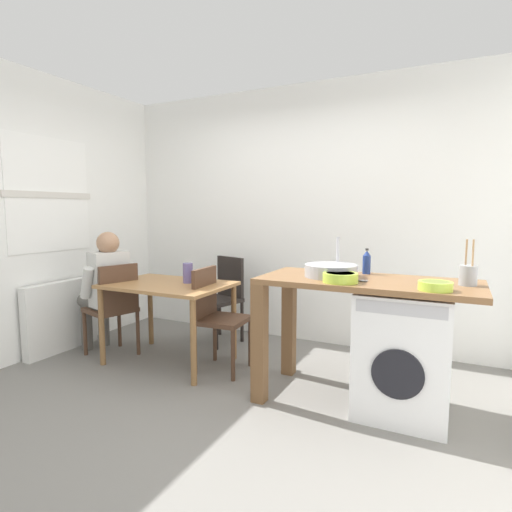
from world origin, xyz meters
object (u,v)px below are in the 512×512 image
Objects in this scene: chair_person_seat at (114,305)px; seated_person at (105,286)px; chair_opposite at (215,313)px; chair_spare_by_wall at (223,294)px; mixing_bowl at (340,277)px; utensil_crock at (468,275)px; colander at (435,285)px; washing_machine at (404,353)px; vase at (188,273)px; bottle_tall_green at (367,262)px; dining_table at (168,294)px.

seated_person reaches higher than chair_person_seat.
chair_opposite is 1.00× the size of chair_spare_by_wall.
seated_person reaches higher than mixing_bowl.
mixing_bowl is 0.79× the size of utensil_crock.
colander is (0.59, -0.02, -0.01)m from mixing_bowl.
chair_opposite reaches higher than washing_machine.
seated_person reaches higher than chair_opposite.
washing_machine is 1.96m from vase.
vase is (0.03, -0.67, 0.32)m from chair_spare_by_wall.
colander reaches higher than vase.
washing_machine is 4.41× the size of bottle_tall_green.
chair_opposite is 1.05× the size of washing_machine.
dining_table is at bearing -146.31° from vase.
chair_opposite is at bearing -63.72° from chair_person_seat.
chair_person_seat is at bearing -178.68° from washing_machine.
bottle_tall_green reaches higher than chair_person_seat.
colander is (-0.18, -0.27, -0.04)m from utensil_crock.
chair_opposite is 0.81m from chair_spare_by_wall.
dining_table is at bearing 179.78° from utensil_crock.
chair_opposite is 1.20m from seated_person.
chair_person_seat is at bearing -162.39° from vase.
bottle_tall_green is (1.62, -0.58, 0.50)m from chair_spare_by_wall.
bottle_tall_green is 0.83× the size of mixing_bowl.
chair_spare_by_wall is at bearing 80.98° from dining_table.
seated_person is at bearing -179.73° from washing_machine.
bottle_tall_green reaches higher than chair_spare_by_wall.
utensil_crock is at bearing 178.78° from chair_spare_by_wall.
chair_spare_by_wall reaches higher than dining_table.
mixing_bowl reaches higher than vase.
utensil_crock reaches higher than dining_table.
colander is at bearing -76.94° from seated_person.
mixing_bowl is (2.20, -0.14, 0.45)m from chair_person_seat.
mixing_bowl is at bearing -8.90° from dining_table.
seated_person is (-0.15, 0.05, 0.16)m from chair_person_seat.
vase is (0.85, 0.17, 0.16)m from seated_person.
dining_table is at bearing 178.28° from washing_machine.
chair_opposite is (1.02, 0.17, 0.00)m from chair_person_seat.
bottle_tall_green is 0.65× the size of utensil_crock.
seated_person is at bearing 176.03° from colander.
vase reaches higher than chair_opposite.
chair_opposite is at bearing 5.41° from dining_table.
seated_person is at bearing -88.04° from chair_opposite.
vase is at bearing -176.62° from bottle_tall_green.
washing_machine is (2.06, -0.06, -0.21)m from dining_table.
chair_person_seat is 4.62× the size of bottle_tall_green.
utensil_crock is at bearing 8.10° from washing_machine.
colander is at bearing 75.78° from chair_opposite.
vase is (-2.28, 0.11, -0.16)m from utensil_crock.
utensil_crock reaches higher than chair_person_seat.
dining_table is 0.50m from chair_opposite.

